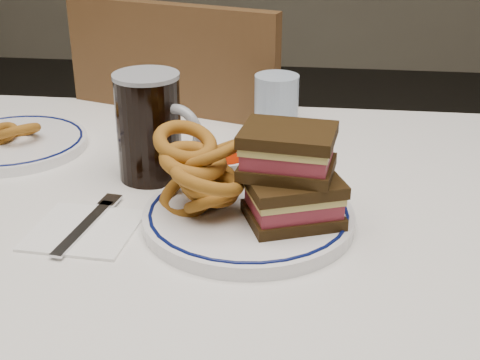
# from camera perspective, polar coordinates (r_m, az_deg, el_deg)

# --- Properties ---
(dining_table) EXTENTS (1.27, 0.87, 0.75)m
(dining_table) POSITION_cam_1_polar(r_m,az_deg,el_deg) (1.04, -5.91, -6.45)
(dining_table) COLOR white
(dining_table) RESTS_ON floor
(chair_far) EXTENTS (0.55, 0.55, 0.96)m
(chair_far) POSITION_cam_1_polar(r_m,az_deg,el_deg) (1.53, -3.14, -0.82)
(chair_far) COLOR #492D17
(chair_far) RESTS_ON floor
(main_plate) EXTENTS (0.29, 0.29, 0.02)m
(main_plate) POSITION_cam_1_polar(r_m,az_deg,el_deg) (0.90, 0.73, -3.12)
(main_plate) COLOR white
(main_plate) RESTS_ON dining_table
(reuben_sandwich) EXTENTS (0.15, 0.13, 0.12)m
(reuben_sandwich) POSITION_cam_1_polar(r_m,az_deg,el_deg) (0.86, 4.34, 0.40)
(reuben_sandwich) COLOR black
(reuben_sandwich) RESTS_ON main_plate
(onion_rings_main) EXTENTS (0.14, 0.15, 0.15)m
(onion_rings_main) POSITION_cam_1_polar(r_m,az_deg,el_deg) (0.89, -3.31, 0.50)
(onion_rings_main) COLOR brown
(onion_rings_main) RESTS_ON main_plate
(ketchup_ramekin) EXTENTS (0.06, 0.06, 0.03)m
(ketchup_ramekin) POSITION_cam_1_polar(r_m,az_deg,el_deg) (0.98, -1.07, 1.09)
(ketchup_ramekin) COLOR white
(ketchup_ramekin) RESTS_ON main_plate
(beer_mug) EXTENTS (0.14, 0.10, 0.17)m
(beer_mug) POSITION_cam_1_polar(r_m,az_deg,el_deg) (1.02, -7.64, 4.57)
(beer_mug) COLOR black
(beer_mug) RESTS_ON dining_table
(water_glass) EXTENTS (0.08, 0.08, 0.12)m
(water_glass) POSITION_cam_1_polar(r_m,az_deg,el_deg) (1.16, 3.11, 6.05)
(water_glass) COLOR #A5BBD5
(water_glass) RESTS_ON dining_table
(far_plate) EXTENTS (0.25, 0.25, 0.02)m
(far_plate) POSITION_cam_1_polar(r_m,az_deg,el_deg) (1.21, -18.83, 3.01)
(far_plate) COLOR white
(far_plate) RESTS_ON dining_table
(onion_rings_far) EXTENTS (0.12, 0.08, 0.06)m
(onion_rings_far) POSITION_cam_1_polar(r_m,az_deg,el_deg) (1.20, -19.13, 3.81)
(onion_rings_far) COLOR brown
(onion_rings_far) RESTS_ON far_plate
(napkin_fork) EXTENTS (0.14, 0.18, 0.01)m
(napkin_fork) POSITION_cam_1_polar(r_m,az_deg,el_deg) (0.91, -13.08, -4.05)
(napkin_fork) COLOR white
(napkin_fork) RESTS_ON dining_table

